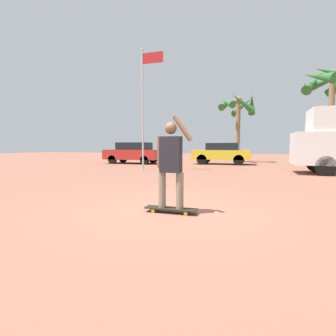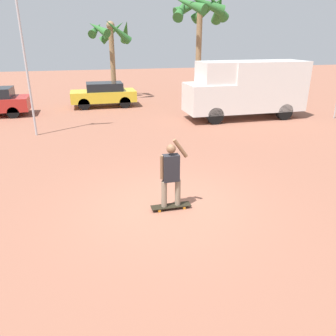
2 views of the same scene
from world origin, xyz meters
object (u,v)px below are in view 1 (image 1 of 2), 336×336
(parked_car_red, at_px, (133,153))
(palm_tree_center_background, at_px, (238,108))
(skateboard, at_px, (171,209))
(person_skateboarder, at_px, (171,160))
(flagpole, at_px, (144,100))
(palm_tree_near_van, at_px, (334,82))
(parked_car_yellow, at_px, (222,153))

(parked_car_red, relative_size, palm_tree_center_background, 0.77)
(skateboard, xyz_separation_m, person_skateboarder, (-0.00, 0.00, 0.91))
(parked_car_red, xyz_separation_m, palm_tree_center_background, (6.97, 3.87, 3.37))
(skateboard, xyz_separation_m, flagpole, (-3.91, 7.91, 3.51))
(palm_tree_near_van, xyz_separation_m, flagpole, (-10.66, -9.40, -2.21))
(parked_car_yellow, relative_size, parked_car_red, 0.98)
(palm_tree_center_background, relative_size, flagpole, 0.84)
(palm_tree_near_van, bearing_deg, flagpole, -138.59)
(person_skateboarder, relative_size, parked_car_yellow, 0.44)
(parked_car_red, relative_size, palm_tree_near_van, 0.57)
(parked_car_yellow, bearing_deg, flagpole, -119.24)
(parked_car_red, bearing_deg, parked_car_yellow, 11.29)
(skateboard, relative_size, parked_car_red, 0.25)
(parked_car_red, height_order, flagpole, flagpole)
(parked_car_red, height_order, palm_tree_near_van, palm_tree_near_van)
(skateboard, distance_m, parked_car_yellow, 13.75)
(flagpole, bearing_deg, palm_tree_center_background, 64.07)
(parked_car_yellow, bearing_deg, skateboard, -87.27)
(palm_tree_center_background, bearing_deg, palm_tree_near_van, 8.16)
(palm_tree_center_background, bearing_deg, person_skateboarder, -90.74)
(skateboard, height_order, palm_tree_near_van, palm_tree_near_van)
(person_skateboarder, bearing_deg, parked_car_yellow, 92.73)
(person_skateboarder, distance_m, palm_tree_center_background, 16.68)
(skateboard, relative_size, palm_tree_center_background, 0.19)
(skateboard, relative_size, person_skateboarder, 0.58)
(parked_car_red, distance_m, palm_tree_center_background, 8.66)
(person_skateboarder, bearing_deg, palm_tree_near_van, 68.68)
(parked_car_red, bearing_deg, person_skateboarder, -61.60)
(parked_car_red, bearing_deg, flagpole, -58.13)
(parked_car_red, bearing_deg, skateboard, -61.59)
(skateboard, bearing_deg, parked_car_red, 118.41)
(parked_car_red, height_order, palm_tree_center_background, palm_tree_center_background)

